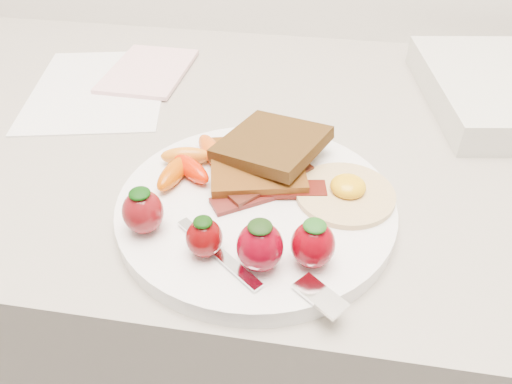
# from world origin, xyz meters

# --- Properties ---
(counter) EXTENTS (2.00, 0.60, 0.90)m
(counter) POSITION_xyz_m (0.00, 1.70, 0.45)
(counter) COLOR gray
(counter) RESTS_ON ground
(plate) EXTENTS (0.27, 0.27, 0.02)m
(plate) POSITION_xyz_m (-0.02, 1.54, 0.91)
(plate) COLOR white
(plate) RESTS_ON counter
(toast_lower) EXTENTS (0.11, 0.11, 0.01)m
(toast_lower) POSITION_xyz_m (-0.02, 1.59, 0.93)
(toast_lower) COLOR #4C1F05
(toast_lower) RESTS_ON plate
(toast_upper) EXTENTS (0.13, 0.13, 0.02)m
(toast_upper) POSITION_xyz_m (-0.01, 1.61, 0.94)
(toast_upper) COLOR #2F1E08
(toast_upper) RESTS_ON toast_lower
(fried_egg) EXTENTS (0.10, 0.10, 0.02)m
(fried_egg) POSITION_xyz_m (0.07, 1.56, 0.92)
(fried_egg) COLOR beige
(fried_egg) RESTS_ON plate
(bacon_strips) EXTENTS (0.11, 0.10, 0.01)m
(bacon_strips) POSITION_xyz_m (-0.01, 1.56, 0.92)
(bacon_strips) COLOR #4A1111
(bacon_strips) RESTS_ON plate
(baby_carrots) EXTENTS (0.07, 0.11, 0.02)m
(baby_carrots) POSITION_xyz_m (-0.09, 1.58, 0.93)
(baby_carrots) COLOR orange
(baby_carrots) RESTS_ON plate
(strawberries) EXTENTS (0.19, 0.06, 0.05)m
(strawberries) POSITION_xyz_m (-0.03, 1.47, 0.94)
(strawberries) COLOR maroon
(strawberries) RESTS_ON plate
(fork) EXTENTS (0.16, 0.09, 0.00)m
(fork) POSITION_xyz_m (0.00, 1.45, 0.92)
(fork) COLOR silver
(fork) RESTS_ON plate
(paper_sheet) EXTENTS (0.23, 0.27, 0.00)m
(paper_sheet) POSITION_xyz_m (-0.28, 1.77, 0.90)
(paper_sheet) COLOR white
(paper_sheet) RESTS_ON counter
(notepad) EXTENTS (0.11, 0.16, 0.01)m
(notepad) POSITION_xyz_m (-0.22, 1.82, 0.91)
(notepad) COLOR beige
(notepad) RESTS_ON paper_sheet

